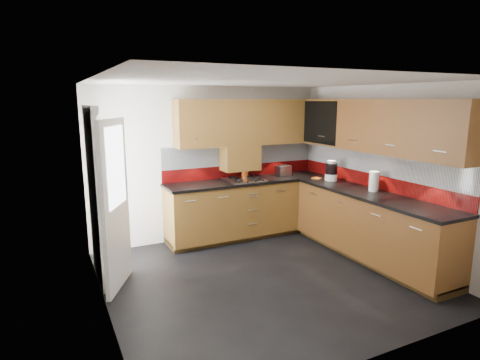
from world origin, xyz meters
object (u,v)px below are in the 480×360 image
utensil_pot (245,173)px  toaster (283,171)px  gas_hob (245,179)px  food_processor (331,172)px

utensil_pot → toaster: bearing=-7.4°
gas_hob → food_processor: food_processor is taller
toaster → food_processor: (0.44, -0.70, 0.06)m
food_processor → toaster: bearing=122.4°
gas_hob → food_processor: 1.37m
toaster → utensil_pot: bearing=172.6°
food_processor → utensil_pot: bearing=145.0°
utensil_pot → toaster: (0.68, -0.09, -0.01)m
toaster → food_processor: size_ratio=0.81×
gas_hob → toaster: (0.77, 0.08, 0.07)m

